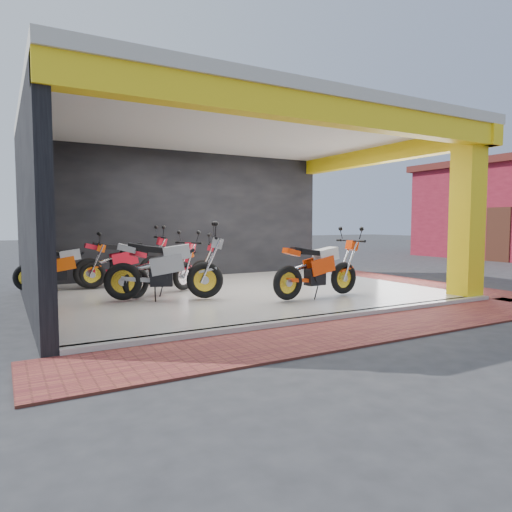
{
  "coord_description": "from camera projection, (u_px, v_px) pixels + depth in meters",
  "views": [
    {
      "loc": [
        -4.55,
        -6.76,
        1.57
      ],
      "look_at": [
        -0.03,
        1.3,
        0.9
      ],
      "focal_mm": 32.0,
      "sensor_mm": 36.0,
      "label": 1
    }
  ],
  "objects": [
    {
      "name": "showroom_ceiling",
      "position": [
        241.0,
        127.0,
        9.69
      ],
      "size": [
        8.4,
        6.4,
        0.2
      ],
      "primitive_type": "cube",
      "color": "beige",
      "rests_on": "corner_column"
    },
    {
      "name": "header_beam_front",
      "position": [
        330.0,
        112.0,
        7.1
      ],
      "size": [
        8.4,
        0.3,
        0.4
      ],
      "primitive_type": "cube",
      "color": "yellow",
      "rests_on": "corner_column"
    },
    {
      "name": "moto_row_b",
      "position": [
        184.0,
        262.0,
        9.8
      ],
      "size": [
        2.17,
        1.59,
        1.25
      ],
      "primitive_type": null,
      "rotation": [
        0.0,
        0.0,
        0.46
      ],
      "color": "red",
      "rests_on": "showroom_floor"
    },
    {
      "name": "paver_front",
      "position": [
        362.0,
        330.0,
        6.65
      ],
      "size": [
        9.0,
        1.4,
        0.03
      ],
      "primitive_type": "cube",
      "color": "#973F31",
      "rests_on": "ground"
    },
    {
      "name": "corner_column",
      "position": [
        467.0,
        214.0,
        9.27
      ],
      "size": [
        0.5,
        0.5,
        3.5
      ],
      "primitive_type": "cube",
      "color": "yellow",
      "rests_on": "ground"
    },
    {
      "name": "floor_kerb",
      "position": [
        328.0,
        318.0,
        7.32
      ],
      "size": [
        8.0,
        0.2,
        0.1
      ],
      "primitive_type": "cube",
      "color": "silver",
      "rests_on": "ground"
    },
    {
      "name": "moto_row_c",
      "position": [
        203.0,
        260.0,
        10.82
      ],
      "size": [
        2.05,
        1.51,
        1.18
      ],
      "primitive_type": null,
      "rotation": [
        0.0,
        0.0,
        -0.47
      ],
      "color": "#B31320",
      "rests_on": "showroom_floor"
    },
    {
      "name": "paver_right",
      "position": [
        399.0,
        281.0,
        12.3
      ],
      "size": [
        1.4,
        7.0,
        0.03
      ],
      "primitive_type": "cube",
      "color": "#973F31",
      "rests_on": "ground"
    },
    {
      "name": "showroom_floor",
      "position": [
        242.0,
        293.0,
        9.95
      ],
      "size": [
        8.0,
        6.0,
        0.1
      ],
      "primitive_type": "cube",
      "color": "silver",
      "rests_on": "ground"
    },
    {
      "name": "moto_row_a",
      "position": [
        205.0,
        262.0,
        8.72
      ],
      "size": [
        2.51,
        1.65,
        1.44
      ],
      "primitive_type": null,
      "rotation": [
        0.0,
        0.0,
        -0.36
      ],
      "color": "#98999F",
      "rests_on": "showroom_floor"
    },
    {
      "name": "back_wall",
      "position": [
        189.0,
        216.0,
        12.52
      ],
      "size": [
        8.2,
        0.2,
        3.5
      ],
      "primitive_type": "cube",
      "color": "black",
      "rests_on": "ground"
    },
    {
      "name": "ground",
      "position": [
        293.0,
        310.0,
        8.21
      ],
      "size": [
        80.0,
        80.0,
        0.0
      ],
      "primitive_type": "plane",
      "color": "#2D2D30",
      "rests_on": "ground"
    },
    {
      "name": "left_wall",
      "position": [
        30.0,
        213.0,
        7.82
      ],
      "size": [
        0.2,
        6.2,
        3.5
      ],
      "primitive_type": "cube",
      "color": "black",
      "rests_on": "ground"
    },
    {
      "name": "moto_row_d",
      "position": [
        153.0,
        256.0,
        10.78
      ],
      "size": [
        2.23,
        0.85,
        1.36
      ],
      "primitive_type": null,
      "rotation": [
        0.0,
        0.0,
        -0.01
      ],
      "color": "red",
      "rests_on": "showroom_floor"
    },
    {
      "name": "header_beam_right",
      "position": [
        380.0,
        155.0,
        11.67
      ],
      "size": [
        0.3,
        6.4,
        0.4
      ],
      "primitive_type": "cube",
      "color": "yellow",
      "rests_on": "corner_column"
    },
    {
      "name": "moto_row_e",
      "position": [
        92.0,
        262.0,
        10.1
      ],
      "size": [
        2.06,
        0.99,
        1.21
      ],
      "primitive_type": null,
      "rotation": [
        0.0,
        0.0,
        -0.13
      ],
      "color": "#DE4D09",
      "rests_on": "showroom_floor"
    },
    {
      "name": "moto_hero",
      "position": [
        344.0,
        262.0,
        9.28
      ],
      "size": [
        2.23,
        0.93,
        1.33
      ],
      "primitive_type": null,
      "rotation": [
        0.0,
        0.0,
        0.06
      ],
      "color": "#FF3F0A",
      "rests_on": "showroom_floor"
    }
  ]
}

